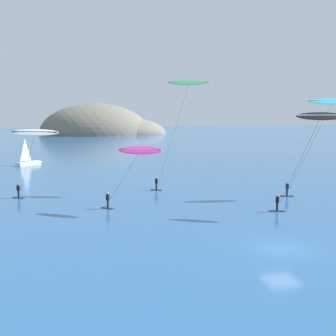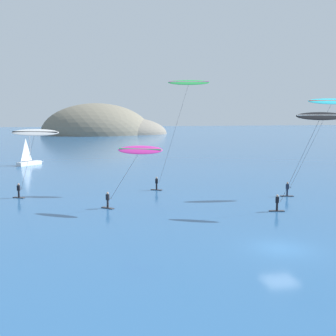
# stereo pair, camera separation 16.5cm
# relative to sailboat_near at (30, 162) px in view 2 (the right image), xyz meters

# --- Properties ---
(ground_plane) EXTENTS (600.00, 600.00, 0.00)m
(ground_plane) POSITION_rel_sailboat_near_xyz_m (22.71, -56.74, -0.64)
(ground_plane) COLOR #285689
(headland_island) EXTENTS (60.29, 46.64, 29.55)m
(headland_island) POSITION_rel_sailboat_near_xyz_m (22.07, 121.95, -0.64)
(headland_island) COLOR slate
(headland_island) RESTS_ON ground
(sailboat_near) EXTENTS (4.95, 4.83, 5.70)m
(sailboat_near) POSITION_rel_sailboat_near_xyz_m (0.00, 0.00, 0.00)
(sailboat_near) COLOR white
(sailboat_near) RESTS_ON ground
(kitesurfer_green) EXTENTS (7.37, 2.92, 14.04)m
(kitesurfer_green) POSITION_rel_sailboat_near_xyz_m (22.04, -32.51, 11.94)
(kitesurfer_green) COLOR #2D2D33
(kitesurfer_green) RESTS_ON ground
(kitesurfer_cyan) EXTENTS (8.98, 1.86, 11.64)m
(kitesurfer_cyan) POSITION_rel_sailboat_near_xyz_m (37.55, -39.42, 9.82)
(kitesurfer_cyan) COLOR #2D2D33
(kitesurfer_cyan) RESTS_ON ground
(kitesurfer_black) EXTENTS (6.65, 3.44, 9.99)m
(kitesurfer_black) POSITION_rel_sailboat_near_xyz_m (31.13, -47.23, 8.12)
(kitesurfer_black) COLOR #2D2D33
(kitesurfer_black) RESTS_ON ground
(kitesurfer_magenta) EXTENTS (6.25, 4.40, 6.64)m
(kitesurfer_magenta) POSITION_rel_sailboat_near_xyz_m (14.34, -42.47, 5.12)
(kitesurfer_magenta) COLOR #2D2D33
(kitesurfer_magenta) RESTS_ON ground
(kitesurfer_white) EXTENTS (5.90, 3.77, 8.08)m
(kitesurfer_white) POSITION_rel_sailboat_near_xyz_m (3.75, -33.96, 6.49)
(kitesurfer_white) COLOR #2D2D33
(kitesurfer_white) RESTS_ON ground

